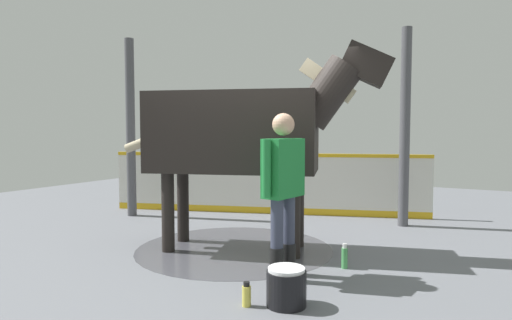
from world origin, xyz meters
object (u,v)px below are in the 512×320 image
object	(u,v)px
wash_bucket	(286,287)
bottle_shampoo	(247,295)
handler	(283,183)
horse	(243,132)
bottle_spray	(345,257)

from	to	relation	value
wash_bucket	bottle_shampoo	bearing A→B (deg)	-59.46
wash_bucket	handler	bearing A→B (deg)	-152.22
handler	bottle_shampoo	size ratio (longest dim) A/B	7.90
handler	wash_bucket	xyz separation A→B (m)	(0.66, 0.35, -0.82)
bottle_shampoo	wash_bucket	bearing A→B (deg)	120.54
horse	wash_bucket	bearing A→B (deg)	-66.28
bottle_spray	handler	bearing A→B (deg)	-37.64
horse	handler	size ratio (longest dim) A/B	1.95
handler	wash_bucket	size ratio (longest dim) A/B	4.86
handler	bottle_spray	xyz separation A→B (m)	(-0.61, 0.47, -0.86)
horse	bottle_spray	bearing A→B (deg)	-24.17
wash_bucket	bottle_spray	distance (m)	1.27
bottle_spray	horse	bearing A→B (deg)	-95.91
wash_bucket	bottle_spray	bearing A→B (deg)	174.70
handler	bottle_spray	distance (m)	1.15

